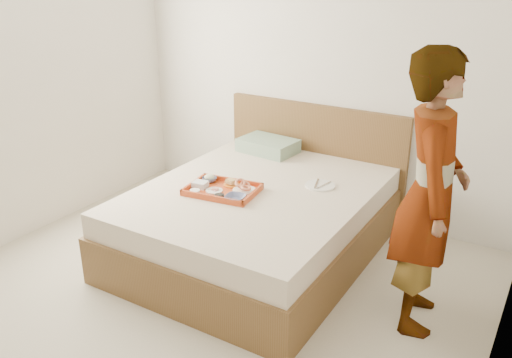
{
  "coord_description": "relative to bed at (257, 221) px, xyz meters",
  "views": [
    {
      "loc": [
        1.88,
        -2.08,
        2.07
      ],
      "look_at": [
        0.06,
        0.9,
        0.65
      ],
      "focal_mm": 37.46,
      "sensor_mm": 36.0,
      "label": 1
    }
  ],
  "objects": [
    {
      "name": "dinner_plate",
      "position": [
        0.38,
        0.28,
        0.27
      ],
      "size": [
        0.22,
        0.22,
        0.01
      ],
      "primitive_type": "cylinder",
      "rotation": [
        0.0,
        0.0,
        -0.01
      ],
      "color": "white",
      "rests_on": "bed"
    },
    {
      "name": "plastic_tub",
      "position": [
        -0.35,
        -0.23,
        0.3
      ],
      "size": [
        0.11,
        0.1,
        0.05
      ],
      "primitive_type": "cube",
      "rotation": [
        0.0,
        0.0,
        0.13
      ],
      "color": "silver",
      "rests_on": "tray"
    },
    {
      "name": "bread_plate",
      "position": [
        -0.18,
        -0.08,
        0.28
      ],
      "size": [
        0.14,
        0.14,
        0.01
      ],
      "primitive_type": "cylinder",
      "rotation": [
        0.0,
        0.0,
        0.13
      ],
      "color": "orange",
      "rests_on": "tray"
    },
    {
      "name": "headboard",
      "position": [
        0.0,
        0.97,
        0.21
      ],
      "size": [
        1.65,
        0.06,
        0.95
      ],
      "primitive_type": "cube",
      "color": "brown",
      "rests_on": "ground"
    },
    {
      "name": "ground",
      "position": [
        -0.01,
        -1.0,
        -0.27
      ],
      "size": [
        3.5,
        4.0,
        0.01
      ],
      "primitive_type": "cube",
      "color": "#BAB29D",
      "rests_on": "ground"
    },
    {
      "name": "person",
      "position": [
        1.26,
        -0.18,
        0.57
      ],
      "size": [
        0.54,
        0.69,
        1.68
      ],
      "primitive_type": "imported",
      "rotation": [
        0.0,
        0.0,
        1.82
      ],
      "color": "beige",
      "rests_on": "ground"
    },
    {
      "name": "sauce_dish",
      "position": [
        -0.12,
        -0.31,
        0.29
      ],
      "size": [
        0.08,
        0.08,
        0.03
      ],
      "primitive_type": "cylinder",
      "rotation": [
        0.0,
        0.0,
        0.13
      ],
      "color": "black",
      "rests_on": "tray"
    },
    {
      "name": "pillow",
      "position": [
        -0.34,
        0.75,
        0.32
      ],
      "size": [
        0.51,
        0.37,
        0.12
      ],
      "primitive_type": "cube",
      "rotation": [
        0.0,
        0.0,
        -0.09
      ],
      "color": "#96AA97",
      "rests_on": "bed"
    },
    {
      "name": "navy_bowl_big",
      "position": [
        -0.01,
        -0.28,
        0.3
      ],
      "size": [
        0.16,
        0.16,
        0.03
      ],
      "primitive_type": "imported",
      "rotation": [
        0.0,
        0.0,
        0.13
      ],
      "color": "navy",
      "rests_on": "tray"
    },
    {
      "name": "meat_plate",
      "position": [
        -0.22,
        -0.23,
        0.28
      ],
      "size": [
        0.14,
        0.14,
        0.01
      ],
      "primitive_type": "cylinder",
      "rotation": [
        0.0,
        0.0,
        0.13
      ],
      "color": "white",
      "rests_on": "tray"
    },
    {
      "name": "wall_back",
      "position": [
        -0.01,
        1.0,
        1.04
      ],
      "size": [
        3.5,
        0.01,
        2.6
      ],
      "primitive_type": "cube",
      "color": "silver",
      "rests_on": "ground"
    },
    {
      "name": "tray",
      "position": [
        -0.18,
        -0.19,
        0.29
      ],
      "size": [
        0.54,
        0.42,
        0.05
      ],
      "primitive_type": "cube",
      "rotation": [
        0.0,
        0.0,
        0.13
      ],
      "color": "#D04C1D",
      "rests_on": "bed"
    },
    {
      "name": "salad_bowl",
      "position": [
        -0.36,
        -0.1,
        0.3
      ],
      "size": [
        0.12,
        0.12,
        0.03
      ],
      "primitive_type": "imported",
      "rotation": [
        0.0,
        0.0,
        0.13
      ],
      "color": "navy",
      "rests_on": "tray"
    },
    {
      "name": "bed",
      "position": [
        0.0,
        0.0,
        0.0
      ],
      "size": [
        1.65,
        2.0,
        0.53
      ],
      "primitive_type": "cube",
      "color": "brown",
      "rests_on": "ground"
    },
    {
      "name": "cheese_round",
      "position": [
        -0.32,
        -0.33,
        0.29
      ],
      "size": [
        0.08,
        0.08,
        0.03
      ],
      "primitive_type": "cylinder",
      "rotation": [
        0.0,
        0.0,
        0.13
      ],
      "color": "white",
      "rests_on": "tray"
    },
    {
      "name": "prawn_plate",
      "position": [
        -0.04,
        -0.12,
        0.28
      ],
      "size": [
        0.19,
        0.19,
        0.01
      ],
      "primitive_type": "cylinder",
      "rotation": [
        0.0,
        0.0,
        0.13
      ],
      "color": "white",
      "rests_on": "tray"
    }
  ]
}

